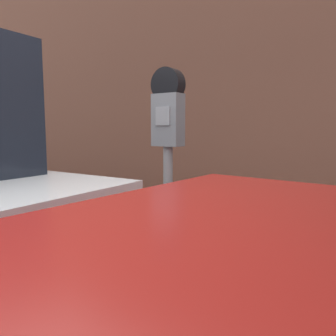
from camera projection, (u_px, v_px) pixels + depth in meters
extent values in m
cube|color=#9E9B96|center=(236.00, 265.00, 3.05)|extent=(24.00, 2.80, 0.14)
cube|color=#935642|center=(305.00, 7.00, 4.60)|extent=(24.00, 0.30, 6.08)
cylinder|color=gray|center=(168.00, 227.00, 2.18)|extent=(0.06, 0.06, 1.08)
cube|color=slate|center=(168.00, 120.00, 2.10)|extent=(0.19, 0.11, 0.33)
cube|color=gray|center=(163.00, 116.00, 2.05)|extent=(0.11, 0.01, 0.12)
cylinder|color=black|center=(168.00, 85.00, 2.07)|extent=(0.21, 0.09, 0.21)
cylinder|color=black|center=(23.00, 275.00, 2.25)|extent=(0.68, 0.24, 0.67)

